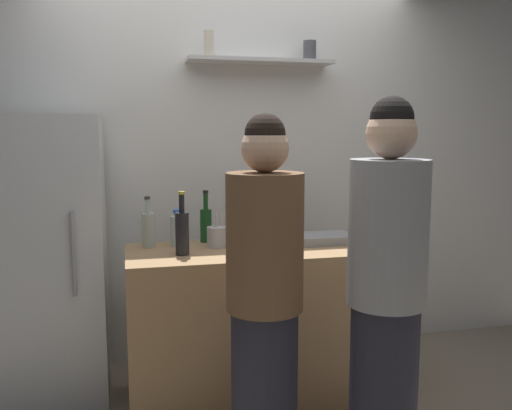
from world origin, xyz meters
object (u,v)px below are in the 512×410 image
utensil_holder (217,237)px  wine_bottle_dark_glass (182,231)px  person_brown_jacket (265,301)px  wine_bottle_amber_glass (268,228)px  refrigerator (45,258)px  baking_pan (325,238)px  wine_bottle_pale_glass (148,228)px  water_bottle_plastic (178,230)px  wine_bottle_green_glass (206,223)px  person_grey_hoodie (386,295)px

utensil_holder → wine_bottle_dark_glass: 0.27m
person_brown_jacket → wine_bottle_amber_glass: bearing=175.1°
wine_bottle_dark_glass → refrigerator: bearing=153.4°
baking_pan → wine_bottle_pale_glass: size_ratio=1.15×
baking_pan → wine_bottle_pale_glass: (-1.04, 0.10, 0.09)m
utensil_holder → person_brown_jacket: 0.81m
water_bottle_plastic → wine_bottle_green_glass: bearing=25.2°
refrigerator → person_brown_jacket: refrigerator is taller
baking_pan → wine_bottle_amber_glass: (-0.37, -0.07, 0.09)m
water_bottle_plastic → person_grey_hoodie: 1.31m
water_bottle_plastic → wine_bottle_amber_glass: bearing=-20.2°
wine_bottle_dark_glass → wine_bottle_amber_glass: bearing=7.0°
utensil_holder → baking_pan: bearing=-1.8°
refrigerator → wine_bottle_green_glass: 0.95m
wine_bottle_amber_glass → wine_bottle_dark_glass: bearing=-173.0°
person_brown_jacket → wine_bottle_dark_glass: bearing=-144.5°
wine_bottle_dark_glass → wine_bottle_green_glass: (0.18, 0.32, -0.02)m
wine_bottle_pale_glass → person_brown_jacket: 1.01m
baking_pan → person_brown_jacket: 0.97m
refrigerator → wine_bottle_dark_glass: 0.86m
wine_bottle_amber_glass → water_bottle_plastic: 0.52m
wine_bottle_pale_glass → water_bottle_plastic: (0.17, 0.00, -0.02)m
wine_bottle_amber_glass → wine_bottle_pale_glass: bearing=164.9°
utensil_holder → wine_bottle_pale_glass: wine_bottle_pale_glass is taller
refrigerator → person_grey_hoodie: person_grey_hoodie is taller
utensil_holder → wine_bottle_amber_glass: wine_bottle_amber_glass is taller
refrigerator → wine_bottle_green_glass: bearing=-3.4°
refrigerator → utensil_holder: size_ratio=7.86×
wine_bottle_green_glass → wine_bottle_pale_glass: bearing=-166.5°
person_brown_jacket → person_grey_hoodie: size_ratio=0.96×
utensil_holder → person_grey_hoodie: person_grey_hoodie is taller
wine_bottle_dark_glass → wine_bottle_amber_glass: 0.50m
refrigerator → water_bottle_plastic: size_ratio=7.68×
water_bottle_plastic → wine_bottle_pale_glass: bearing=-179.5°
wine_bottle_pale_glass → person_grey_hoodie: person_grey_hoodie is taller
person_grey_hoodie → water_bottle_plastic: bearing=150.4°
refrigerator → person_brown_jacket: (1.05, -1.02, -0.02)m
wine_bottle_dark_glass → wine_bottle_pale_glass: bearing=125.5°
baking_pan → water_bottle_plastic: bearing=173.0°
refrigerator → wine_bottle_green_glass: size_ratio=5.22×
person_grey_hoodie → wine_bottle_amber_glass: bearing=132.5°
wine_bottle_amber_glass → baking_pan: bearing=11.2°
water_bottle_plastic → refrigerator: bearing=169.8°
wine_bottle_green_glass → wine_bottle_amber_glass: 0.41m
wine_bottle_dark_glass → person_brown_jacket: bearing=-65.4°
wine_bottle_pale_glass → water_bottle_plastic: wine_bottle_pale_glass is taller
wine_bottle_dark_glass → person_brown_jacket: (0.29, -0.64, -0.21)m
baking_pan → utensil_holder: (-0.65, 0.02, 0.04)m
wine_bottle_green_glass → refrigerator: bearing=176.6°
wine_bottle_pale_glass → wine_bottle_amber_glass: size_ratio=0.91×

